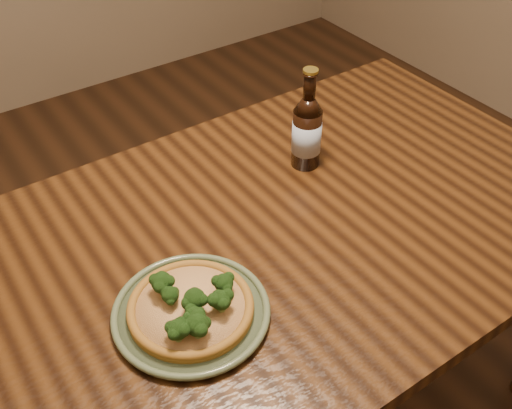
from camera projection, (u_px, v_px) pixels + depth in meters
table at (258, 265)px, 1.34m from camera, size 1.60×0.90×0.75m
plate at (191, 312)px, 1.11m from camera, size 0.30×0.30×0.02m
pizza at (191, 307)px, 1.10m from camera, size 0.24×0.24×0.07m
beer_bottle at (307, 131)px, 1.42m from camera, size 0.07×0.07×0.26m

